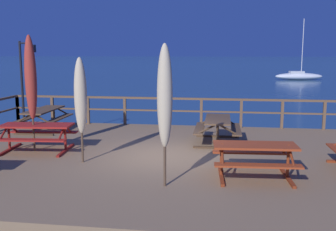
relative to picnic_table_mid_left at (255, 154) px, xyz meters
name	(u,v)px	position (x,y,z in m)	size (l,w,h in m)	color
ground_plane	(165,183)	(-2.28, 1.58, -1.34)	(600.00, 600.00, 0.00)	navy
wooden_deck	(164,169)	(-2.28, 1.58, -0.95)	(13.62, 9.09, 0.78)	#846647
railing_waterside_far	(182,107)	(-2.28, 5.98, 0.18)	(13.42, 0.10, 1.09)	brown
picnic_table_mid_left	(255,154)	(0.00, 0.00, 0.00)	(1.91, 1.51, 0.78)	#993819
picnic_table_front_left	(218,125)	(-0.88, 3.36, 0.00)	(1.41, 1.97, 0.78)	brown
picnic_table_mid_right	(37,132)	(-5.95, 1.60, 0.00)	(2.10, 1.57, 0.78)	maroon
picnic_table_back_right	(44,115)	(-7.10, 4.49, 0.01)	(1.45, 2.15, 0.78)	brown
patio_umbrella_short_back	(165,97)	(-1.90, -0.84, 1.33)	(0.32, 0.32, 2.97)	#4C3828
patio_umbrella_tall_front	(81,96)	(-4.26, 0.66, 1.14)	(0.32, 0.32, 2.67)	#4C3828
patio_umbrella_short_front	(31,78)	(-6.02, 1.56, 1.52)	(0.32, 0.32, 3.26)	#4C3828
lamp_post_hooked	(26,70)	(-8.19, 5.39, 1.56)	(0.69, 0.24, 3.20)	black
sailboat_distant	(299,76)	(8.82, 44.09, -0.82)	(6.15, 2.31, 7.72)	silver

